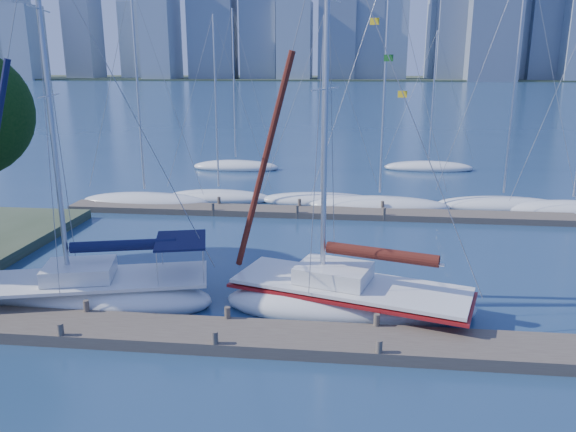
# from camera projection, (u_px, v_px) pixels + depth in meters

# --- Properties ---
(ground) EXTENTS (700.00, 700.00, 0.00)m
(ground) POSITION_uv_depth(u_px,v_px,m) (222.00, 341.00, 18.26)
(ground) COLOR navy
(ground) RESTS_ON ground
(near_dock) EXTENTS (26.00, 2.00, 0.40)m
(near_dock) POSITION_uv_depth(u_px,v_px,m) (222.00, 336.00, 18.21)
(near_dock) COLOR #51453B
(near_dock) RESTS_ON ground
(far_dock) EXTENTS (30.00, 1.80, 0.36)m
(far_dock) POSITION_uv_depth(u_px,v_px,m) (315.00, 212.00, 33.34)
(far_dock) COLOR #51453B
(far_dock) RESTS_ON ground
(far_shore) EXTENTS (800.00, 100.00, 1.50)m
(far_shore) POSITION_uv_depth(u_px,v_px,m) (345.00, 79.00, 325.08)
(far_shore) COLOR #38472D
(far_shore) RESTS_ON ground
(sailboat_navy) EXTENTS (9.14, 4.93, 13.74)m
(sailboat_navy) POSITION_uv_depth(u_px,v_px,m) (97.00, 277.00, 20.90)
(sailboat_navy) COLOR silver
(sailboat_navy) RESTS_ON ground
(sailboat_maroon) EXTENTS (9.55, 5.46, 14.16)m
(sailboat_maroon) POSITION_uv_depth(u_px,v_px,m) (350.00, 284.00, 20.26)
(sailboat_maroon) COLOR silver
(sailboat_maroon) RESTS_ON ground
(bg_boat_0) EXTENTS (8.53, 3.95, 13.68)m
(bg_boat_0) POSITION_uv_depth(u_px,v_px,m) (145.00, 201.00, 35.72)
(bg_boat_0) COLOR silver
(bg_boat_0) RESTS_ON ground
(bg_boat_1) EXTENTS (6.97, 2.14, 11.96)m
(bg_boat_1) POSITION_uv_depth(u_px,v_px,m) (219.00, 197.00, 36.95)
(bg_boat_1) COLOR silver
(bg_boat_1) RESTS_ON ground
(bg_boat_2) EXTENTS (8.04, 4.86, 11.85)m
(bg_boat_2) POSITION_uv_depth(u_px,v_px,m) (321.00, 200.00, 36.09)
(bg_boat_2) COLOR silver
(bg_boat_2) RESTS_ON ground
(bg_boat_3) EXTENTS (8.94, 4.32, 14.85)m
(bg_boat_3) POSITION_uv_depth(u_px,v_px,m) (379.00, 205.00, 34.71)
(bg_boat_3) COLOR silver
(bg_boat_3) RESTS_ON ground
(bg_boat_4) EXTENTS (8.38, 3.88, 15.36)m
(bg_boat_4) POSITION_uv_depth(u_px,v_px,m) (502.00, 205.00, 34.71)
(bg_boat_4) COLOR silver
(bg_boat_4) RESTS_ON ground
(bg_boat_5) EXTENTS (8.60, 4.44, 13.32)m
(bg_boat_5) POSITION_uv_depth(u_px,v_px,m) (572.00, 209.00, 33.68)
(bg_boat_5) COLOR silver
(bg_boat_5) RESTS_ON ground
(bg_boat_6) EXTENTS (7.67, 4.81, 13.34)m
(bg_boat_6) POSITION_uv_depth(u_px,v_px,m) (236.00, 166.00, 47.74)
(bg_boat_6) COLOR silver
(bg_boat_6) RESTS_ON ground
(bg_boat_7) EXTENTS (7.63, 3.13, 11.63)m
(bg_boat_7) POSITION_uv_depth(u_px,v_px,m) (428.00, 167.00, 47.51)
(bg_boat_7) COLOR silver
(bg_boat_7) RESTS_ON ground
(skyline) EXTENTS (502.17, 51.31, 95.03)m
(skyline) POSITION_uv_depth(u_px,v_px,m) (378.00, 12.00, 286.16)
(skyline) COLOR gray
(skyline) RESTS_ON ground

